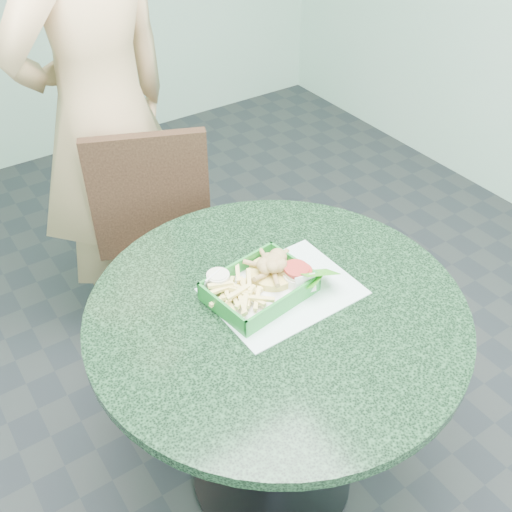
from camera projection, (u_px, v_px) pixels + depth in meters
floor at (272, 475)px, 1.97m from camera, size 4.00×5.00×0.02m
cafe_table at (276, 357)px, 1.61m from camera, size 0.96×0.96×0.75m
dining_chair at (168, 251)px, 2.05m from camera, size 0.40×0.40×0.93m
diner_person at (94, 63)px, 1.90m from camera, size 0.92×0.74×2.17m
placemat at (283, 297)px, 1.54m from camera, size 0.37×0.28×0.00m
food_basket at (260, 296)px, 1.52m from camera, size 0.25×0.18×0.05m
crab_sandwich at (276, 273)px, 1.54m from camera, size 0.13×0.13×0.07m
fries_pile at (238, 294)px, 1.50m from camera, size 0.16×0.16×0.05m
sauce_ramekin at (219, 280)px, 1.52m from camera, size 0.06×0.06×0.03m
garnish_cup at (304, 284)px, 1.52m from camera, size 0.12×0.11×0.05m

